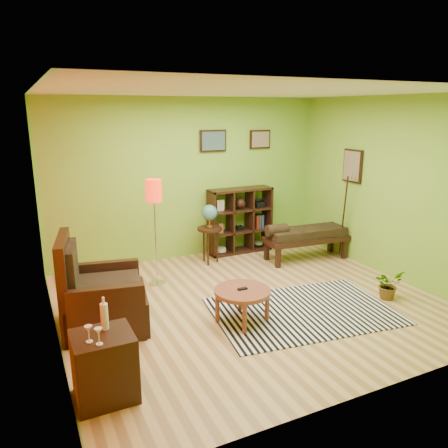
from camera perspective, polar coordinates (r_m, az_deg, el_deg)
name	(u,v)px	position (r m, az deg, el deg)	size (l,w,h in m)	color
ground	(250,302)	(6.16, 3.39, -10.10)	(5.00, 5.00, 0.00)	tan
room_shell	(245,173)	(5.62, 2.77, 6.69)	(5.04, 4.54, 2.82)	#7FBB34
zebra_rug	(303,311)	(5.97, 10.26, -11.12)	(2.34, 1.55, 0.01)	white
coffee_table	(242,294)	(5.48, 2.42, -9.12)	(0.70, 0.70, 0.45)	brown
armchair	(99,300)	(5.56, -15.96, -9.50)	(1.12, 1.12, 1.18)	black
side_cabinet	(104,366)	(4.32, -15.36, -17.44)	(0.54, 0.49, 0.95)	black
floor_lamp	(154,200)	(6.43, -9.12, 3.08)	(0.24, 0.24, 1.61)	silver
globe_table	(210,219)	(7.40, -1.91, 0.62)	(0.42, 0.42, 1.03)	black
cube_shelf	(241,220)	(8.06, 2.20, 0.48)	(1.20, 0.35, 1.20)	black
bench	(304,235)	(7.79, 10.44, -1.45)	(1.55, 0.65, 0.70)	black
potted_plant	(388,287)	(6.61, 20.62, -7.74)	(0.38, 0.42, 0.33)	#26661E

